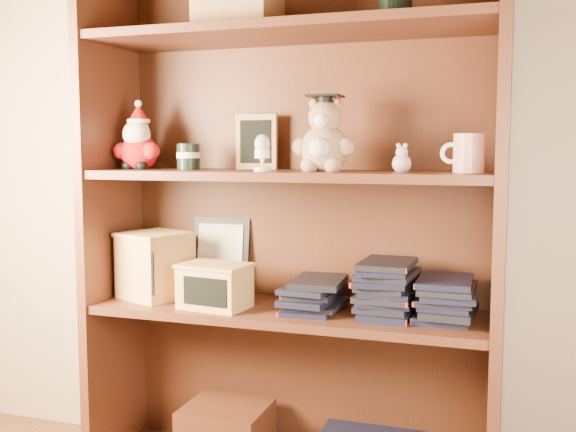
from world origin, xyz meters
name	(u,v)px	position (x,y,z in m)	size (l,w,h in m)	color
bookcase	(293,228)	(-0.06, 1.36, 0.78)	(1.20, 0.35, 1.60)	#512817
shelf_lower	(288,312)	(-0.06, 1.30, 0.54)	(1.14, 0.33, 0.02)	#512817
shelf_upper	(288,175)	(-0.06, 1.30, 0.94)	(1.14, 0.33, 0.02)	#512817
santa_plush	(138,143)	(-0.54, 1.30, 1.03)	(0.15, 0.11, 0.22)	#A50F0F
teachers_tin	(188,156)	(-0.37, 1.30, 0.99)	(0.07, 0.07, 0.08)	black
chalkboard_plaque	(257,143)	(-0.20, 1.42, 1.03)	(0.13, 0.07, 0.17)	#9E7547
egg_cup	(262,151)	(-0.11, 1.23, 1.01)	(0.05, 0.05, 0.10)	white
grad_teddy_bear	(324,142)	(0.05, 1.30, 1.03)	(0.18, 0.15, 0.22)	#A37F56
pink_figurine	(402,161)	(0.27, 1.31, 0.98)	(0.05, 0.05, 0.08)	#CCA59D
teacher_mug	(468,153)	(0.44, 1.31, 1.00)	(0.12, 0.08, 0.10)	silver
certificate_frame	(221,255)	(-0.33, 1.44, 0.67)	(0.19, 0.05, 0.24)	black
treats_box	(155,265)	(-0.49, 1.30, 0.65)	(0.24, 0.24, 0.20)	tan
pencils_box	(215,285)	(-0.26, 1.24, 0.62)	(0.21, 0.17, 0.13)	tan
book_stack_left	(315,294)	(0.02, 1.30, 0.60)	(0.14, 0.20, 0.10)	black
book_stack_mid	(385,287)	(0.22, 1.30, 0.63)	(0.14, 0.20, 0.16)	black
book_stack_right	(447,300)	(0.39, 1.30, 0.61)	(0.14, 0.20, 0.11)	black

